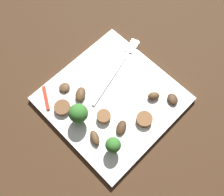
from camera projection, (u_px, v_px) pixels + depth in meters
The scene contains 15 objects.
ground_plane at pixel (112, 100), 0.54m from camera, with size 1.40×1.40×0.00m, color #422B19.
plate at pixel (112, 99), 0.53m from camera, with size 0.24×0.24×0.01m, color white.
fork at pixel (119, 66), 0.55m from camera, with size 0.18×0.06×0.00m.
broccoli_floret_0 at pixel (113, 145), 0.46m from camera, with size 0.03×0.03×0.04m.
broccoli_floret_1 at pixel (78, 113), 0.48m from camera, with size 0.04×0.04×0.05m.
sausage_slice_0 at pixel (62, 108), 0.51m from camera, with size 0.03×0.03×0.01m, color brown.
sausage_slice_1 at pixel (104, 116), 0.50m from camera, with size 0.03×0.03×0.01m, color brown.
sausage_slice_2 at pixel (144, 119), 0.50m from camera, with size 0.03×0.03×0.01m, color brown.
mushroom_0 at pixel (154, 96), 0.52m from camera, with size 0.02×0.02×0.01m, color brown.
mushroom_1 at pixel (65, 88), 0.53m from camera, with size 0.02×0.02×0.01m, color brown.
mushroom_2 at pixel (121, 128), 0.50m from camera, with size 0.03×0.02×0.01m, color #422B19.
mushroom_3 at pixel (95, 138), 0.49m from camera, with size 0.03×0.02×0.01m, color brown.
mushroom_4 at pixel (173, 99), 0.52m from camera, with size 0.03×0.02×0.01m, color #4C331E.
mushroom_5 at pixel (80, 94), 0.52m from camera, with size 0.03×0.02×0.01m, color brown.
pepper_strip_0 at pixel (46, 98), 0.52m from camera, with size 0.05×0.01×0.00m, color red.
Camera 1 is at (-0.14, -0.15, 0.50)m, focal length 41.75 mm.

